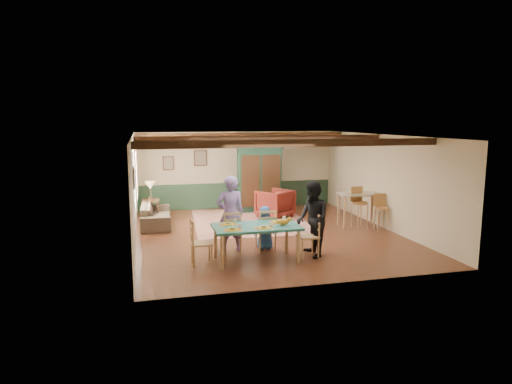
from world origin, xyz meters
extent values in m
plane|color=#4B2315|center=(0.00, 0.00, 0.00)|extent=(8.00, 8.00, 0.00)
cube|color=beige|center=(0.00, 4.00, 1.35)|extent=(7.00, 0.02, 2.70)
cube|color=beige|center=(-3.50, 0.00, 1.35)|extent=(0.02, 8.00, 2.70)
cube|color=beige|center=(3.50, 0.00, 1.35)|extent=(0.02, 8.00, 2.70)
cube|color=white|center=(0.00, 0.00, 2.70)|extent=(7.00, 8.00, 0.02)
cube|color=#1B3321|center=(0.00, 3.98, 0.45)|extent=(6.95, 0.03, 0.90)
cube|color=black|center=(0.00, -2.30, 2.61)|extent=(6.95, 0.16, 0.16)
cube|color=black|center=(0.00, 0.40, 2.61)|extent=(6.95, 0.16, 0.16)
cube|color=black|center=(0.00, 3.00, 2.61)|extent=(6.95, 0.16, 0.16)
imported|color=#7D63A9|center=(-1.29, -1.39, 0.91)|extent=(0.67, 0.44, 1.83)
imported|color=black|center=(0.46, -2.24, 0.87)|extent=(0.66, 0.85, 1.75)
imported|color=#26529B|center=(-0.44, -1.39, 0.53)|extent=(0.52, 0.34, 1.06)
cube|color=beige|center=(-0.10, 1.67, 0.01)|extent=(3.65, 4.24, 0.01)
cube|color=black|center=(0.60, 3.18, 1.13)|extent=(1.63, 0.72, 2.26)
imported|color=#450F0D|center=(0.83, 2.06, 0.45)|extent=(1.35, 1.36, 0.90)
imported|color=#3C3125|center=(-2.93, 1.85, 0.32)|extent=(0.93, 2.20, 0.63)
camera|label=1|loc=(-3.27, -11.79, 3.13)|focal=32.00mm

